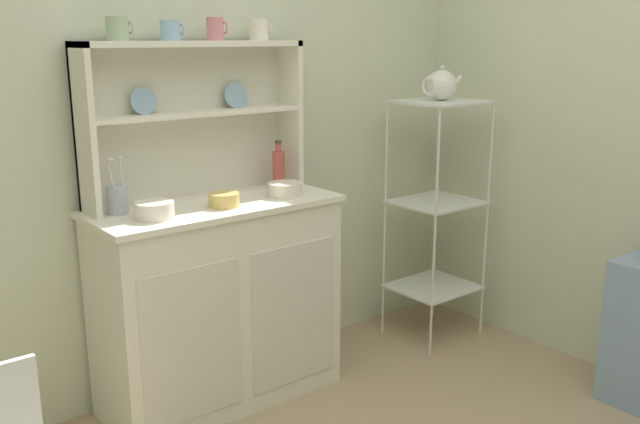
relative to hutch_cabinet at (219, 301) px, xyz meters
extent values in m
cube|color=beige|center=(-0.04, 0.26, 0.80)|extent=(3.84, 0.05, 2.50)
cube|color=silver|center=(0.00, 0.00, -0.01)|extent=(1.00, 0.42, 0.87)
cube|color=beige|center=(-0.24, -0.21, -0.06)|extent=(0.42, 0.01, 0.61)
cube|color=beige|center=(0.24, -0.21, -0.06)|extent=(0.42, 0.01, 0.61)
cube|color=white|center=(0.00, 0.00, 0.41)|extent=(1.03, 0.45, 0.02)
cube|color=silver|center=(0.00, 0.20, 0.75)|extent=(0.96, 0.02, 0.64)
cube|color=silver|center=(-0.47, 0.12, 0.75)|extent=(0.02, 0.18, 0.64)
cube|color=silver|center=(0.47, 0.12, 0.75)|extent=(0.02, 0.18, 0.64)
cube|color=silver|center=(0.00, 0.12, 0.78)|extent=(0.92, 0.16, 0.02)
cube|color=silver|center=(0.00, 0.12, 1.05)|extent=(0.96, 0.18, 0.02)
cylinder|color=#8EB2D1|center=(-0.21, 0.16, 0.84)|extent=(0.11, 0.03, 0.11)
cylinder|color=#8EB2D1|center=(0.21, 0.16, 0.84)|extent=(0.11, 0.03, 0.11)
cylinder|color=silver|center=(1.02, -0.28, 0.17)|extent=(0.01, 0.01, 1.23)
cylinder|color=silver|center=(1.41, -0.28, 0.17)|extent=(0.01, 0.01, 1.23)
cylinder|color=silver|center=(1.02, 0.06, 0.17)|extent=(0.01, 0.01, 1.23)
cylinder|color=silver|center=(1.41, 0.06, 0.17)|extent=(0.01, 0.01, 1.23)
cube|color=silver|center=(1.21, -0.11, 0.77)|extent=(0.41, 0.36, 0.01)
cube|color=silver|center=(1.21, -0.11, 0.27)|extent=(0.41, 0.36, 0.01)
cube|color=silver|center=(1.21, -0.11, -0.18)|extent=(0.41, 0.36, 0.01)
cylinder|color=#9EB78E|center=(-0.31, 0.12, 1.11)|extent=(0.08, 0.08, 0.09)
torus|color=#9EB78E|center=(-0.26, 0.12, 1.11)|extent=(0.01, 0.05, 0.05)
cylinder|color=#8EB2D1|center=(-0.10, 0.12, 1.11)|extent=(0.08, 0.08, 0.08)
torus|color=#8EB2D1|center=(-0.05, 0.12, 1.11)|extent=(0.01, 0.05, 0.05)
cylinder|color=#D17A84|center=(0.10, 0.12, 1.11)|extent=(0.07, 0.07, 0.09)
torus|color=#D17A84|center=(0.14, 0.12, 1.12)|extent=(0.01, 0.05, 0.05)
cylinder|color=silver|center=(0.31, 0.12, 1.11)|extent=(0.08, 0.08, 0.09)
torus|color=silver|center=(0.36, 0.12, 1.12)|extent=(0.01, 0.05, 0.05)
cylinder|color=silver|center=(-0.30, -0.07, 0.46)|extent=(0.15, 0.15, 0.06)
cylinder|color=#DBB760|center=(0.00, -0.07, 0.45)|extent=(0.12, 0.12, 0.05)
cylinder|color=silver|center=(0.30, -0.07, 0.45)|extent=(0.15, 0.15, 0.06)
cylinder|color=#B74C47|center=(0.38, 0.09, 0.51)|extent=(0.06, 0.06, 0.16)
cylinder|color=#B74C47|center=(0.38, 0.09, 0.61)|extent=(0.02, 0.02, 0.04)
cylinder|color=#4C382D|center=(0.38, 0.09, 0.63)|extent=(0.03, 0.03, 0.01)
cylinder|color=#B2B7C6|center=(-0.38, 0.08, 0.48)|extent=(0.08, 0.08, 0.11)
cylinder|color=silver|center=(-0.40, 0.07, 0.55)|extent=(0.02, 0.03, 0.16)
ellipsoid|color=silver|center=(-0.40, 0.07, 0.64)|extent=(0.02, 0.01, 0.01)
cylinder|color=silver|center=(-0.40, 0.06, 0.55)|extent=(0.03, 0.03, 0.16)
ellipsoid|color=silver|center=(-0.40, 0.06, 0.64)|extent=(0.02, 0.01, 0.01)
cylinder|color=silver|center=(-0.36, 0.06, 0.55)|extent=(0.02, 0.02, 0.17)
ellipsoid|color=silver|center=(-0.36, 0.06, 0.64)|extent=(0.02, 0.01, 0.01)
sphere|color=white|center=(1.21, -0.11, 0.85)|extent=(0.15, 0.15, 0.15)
sphere|color=silver|center=(1.21, -0.11, 0.94)|extent=(0.02, 0.02, 0.02)
cylinder|color=white|center=(1.32, -0.11, 0.86)|extent=(0.09, 0.02, 0.07)
torus|color=white|center=(1.13, -0.11, 0.85)|extent=(0.01, 0.09, 0.09)
camera|label=1|loc=(-1.36, -2.41, 1.08)|focal=38.75mm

